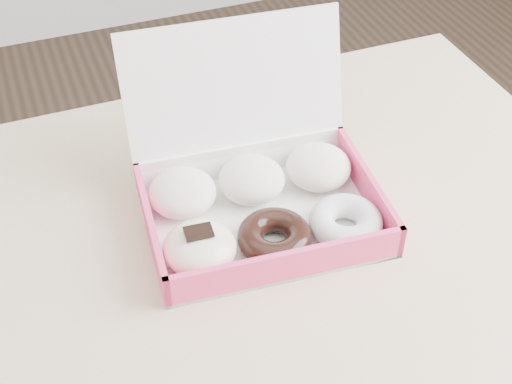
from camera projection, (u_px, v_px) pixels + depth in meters
name	position (u px, v px, depth m)	size (l,w,h in m)	color
table	(165.00, 349.00, 0.82)	(1.20, 0.80, 0.75)	#D3B58B
donut_box	(256.00, 194.00, 0.86)	(0.30, 0.27, 0.20)	white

